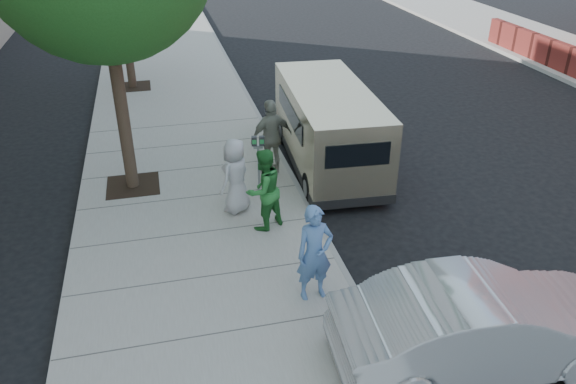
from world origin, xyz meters
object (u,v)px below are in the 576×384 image
object	(u,v)px
person_green_shirt	(264,190)
person_striped_polo	(272,137)
van	(327,125)
person_officer	(315,253)
person_gray_shirt	(236,176)
parking_meter	(258,152)
sedan	(482,325)

from	to	relation	value
person_green_shirt	person_striped_polo	xyz separation A→B (m)	(0.68, 2.41, 0.07)
van	person_green_shirt	bearing A→B (deg)	-124.22
person_officer	person_gray_shirt	distance (m)	3.27
van	person_striped_polo	distance (m)	1.57
person_gray_shirt	parking_meter	bearing A→B (deg)	-176.57
sedan	parking_meter	bearing A→B (deg)	24.04
parking_meter	sedan	size ratio (longest dim) A/B	0.31
person_green_shirt	parking_meter	bearing A→B (deg)	-126.30
person_officer	person_striped_polo	bearing A→B (deg)	80.52
sedan	person_gray_shirt	size ratio (longest dim) A/B	2.66
person_officer	van	bearing A→B (deg)	64.89
sedan	person_green_shirt	size ratio (longest dim) A/B	2.55
person_officer	person_striped_polo	xyz separation A→B (m)	(0.31, 4.77, 0.06)
parking_meter	person_officer	world-z (taller)	person_officer
sedan	van	bearing A→B (deg)	4.68
person_officer	person_striped_polo	distance (m)	4.78
van	person_gray_shirt	xyz separation A→B (m)	(-2.63, -2.02, -0.11)
van	person_green_shirt	xyz separation A→B (m)	(-2.20, -2.83, -0.07)
sedan	person_green_shirt	distance (m)	4.88
person_gray_shirt	person_striped_polo	distance (m)	1.96
person_green_shirt	person_striped_polo	world-z (taller)	person_striped_polo
sedan	person_green_shirt	world-z (taller)	person_green_shirt
parking_meter	person_green_shirt	world-z (taller)	person_green_shirt
van	person_striped_polo	xyz separation A→B (m)	(-1.51, -0.42, -0.00)
van	person_gray_shirt	bearing A→B (deg)	-138.91
person_green_shirt	sedan	bearing A→B (deg)	89.61
person_striped_polo	person_officer	bearing A→B (deg)	69.95
parking_meter	person_gray_shirt	world-z (taller)	person_gray_shirt
van	sedan	xyz separation A→B (m)	(0.15, -7.10, -0.36)
parking_meter	person_officer	distance (m)	3.85
person_officer	person_green_shirt	xyz separation A→B (m)	(-0.37, 2.36, -0.01)
van	person_officer	world-z (taller)	van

